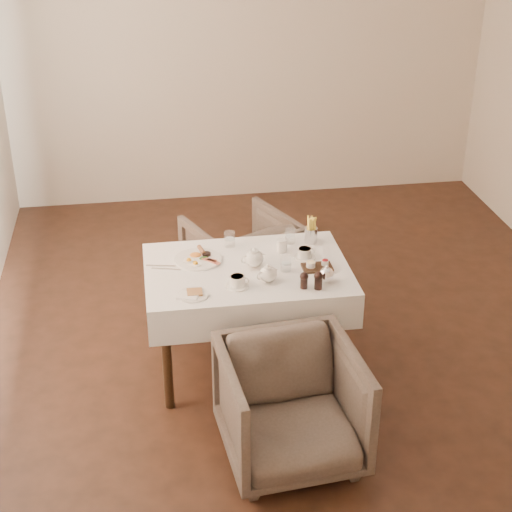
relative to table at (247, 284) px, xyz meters
The scene contains 20 objects.
table is the anchor object (origin of this frame).
armchair_near 0.95m from the table, 82.60° to the right, with size 0.74×0.76×0.69m, color #483C35.
armchair_far 0.97m from the table, 84.16° to the left, with size 0.71×0.73×0.67m, color #483C35.
breakfast_plate 0.35m from the table, 152.28° to the left, with size 0.30×0.30×0.04m.
side_plate 0.49m from the table, 141.62° to the right, with size 0.19×0.18×0.02m.
teapot_centre 0.19m from the table, 17.78° to the left, with size 0.16×0.13×0.13m, color white, non-canonical shape.
teapot_front 0.28m from the table, 61.91° to the right, with size 0.15×0.12×0.12m, color white, non-canonical shape.
creamer 0.36m from the table, 36.09° to the left, with size 0.07×0.07×0.08m, color white.
teacup_near 0.28m from the table, 112.11° to the right, with size 0.14×0.14×0.07m.
teacup_far 0.42m from the table, 11.21° to the left, with size 0.14×0.14×0.07m.
glass_left 0.37m from the table, 102.23° to the left, with size 0.07×0.07×0.10m, color silver.
glass_mid 0.30m from the table, 16.14° to the right, with size 0.07×0.07×0.09m, color silver.
glass_right 0.48m from the table, 42.64° to the left, with size 0.07×0.07×0.10m, color silver.
condiment_board 0.46m from the table, ahead, with size 0.19×0.13×0.05m.
pepper_mill_left 0.46m from the table, 45.03° to the right, with size 0.05×0.05×0.11m, color black, non-canonical shape.
pepper_mill_right 0.53m from the table, 40.12° to the right, with size 0.06×0.06×0.11m, color black, non-canonical shape.
silver_pot 0.55m from the table, 29.40° to the right, with size 0.11×0.09×0.12m, color white, non-canonical shape.
fries_cup 0.59m from the table, 31.82° to the left, with size 0.09×0.09×0.19m.
cutlery_fork 0.56m from the table, 168.59° to the left, with size 0.02×0.19×0.00m, color silver.
cutlery_knife 0.52m from the table, behind, with size 0.01×0.19×0.00m, color silver.
Camera 1 is at (-1.05, -4.71, 3.10)m, focal length 55.00 mm.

